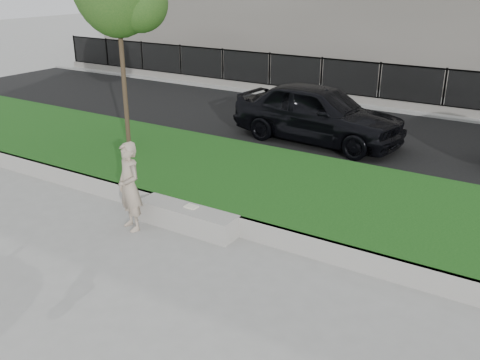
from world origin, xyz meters
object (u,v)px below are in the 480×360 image
Objects in this scene: man at (129,187)px; book at (191,207)px; stone_bench at (187,218)px; car_dark at (318,113)px.

book is at bearing 54.30° from man.
stone_bench is 6.31m from car_dark.
stone_bench is 8.62× the size of book.
book is (0.93, 0.62, -0.41)m from man.
stone_bench is 1.21× the size of man.
man reaches higher than book.
stone_bench is at bearing -173.46° from car_dark.
book is at bearing 54.67° from stone_bench.
man is 7.11× the size of book.
man is 0.35× the size of car_dark.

